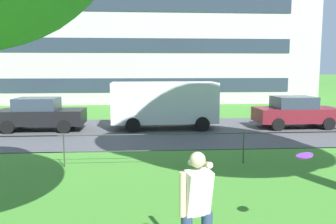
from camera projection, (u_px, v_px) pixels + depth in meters
street_strip at (151, 131)px, 16.07m from camera, size 80.00×7.71×0.01m
park_fence at (155, 143)px, 10.39m from camera, size 37.93×0.04×1.00m
person_thrower at (197, 209)px, 4.82m from camera, size 0.49×0.87×1.80m
frisbee at (304, 156)px, 5.74m from camera, size 0.27×0.27×0.09m
car_black_far_left at (40, 114)px, 16.23m from camera, size 4.01×1.84×1.54m
panel_van_far_right at (164, 102)px, 16.68m from camera, size 5.03×2.17×2.24m
car_maroon_right at (295, 112)px, 16.99m from camera, size 4.03×1.86×1.54m
apartment_building_background at (121, 0)px, 33.90m from camera, size 33.37×15.60×19.14m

